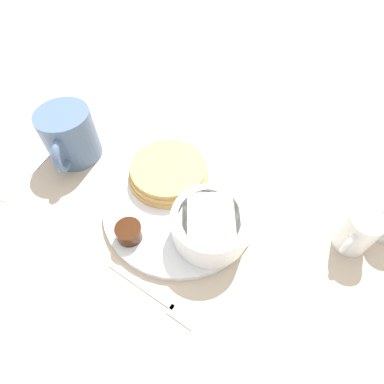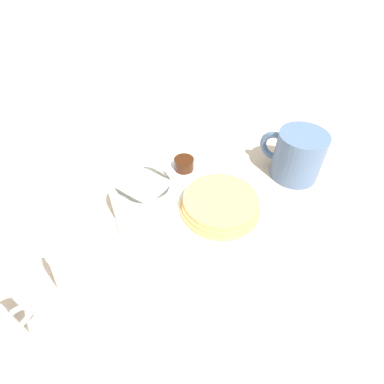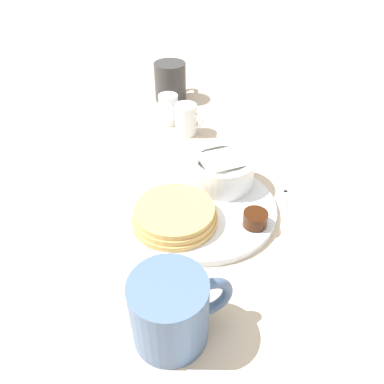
{
  "view_description": "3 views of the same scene",
  "coord_description": "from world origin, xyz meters",
  "px_view_note": "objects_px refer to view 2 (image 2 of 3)",
  "views": [
    {
      "loc": [
        -0.24,
        -0.12,
        0.4
      ],
      "look_at": [
        0.02,
        -0.01,
        0.03
      ],
      "focal_mm": 28.0,
      "sensor_mm": 36.0,
      "label": 1
    },
    {
      "loc": [
        0.3,
        -0.18,
        0.39
      ],
      "look_at": [
        -0.0,
        0.01,
        0.03
      ],
      "focal_mm": 28.0,
      "sensor_mm": 36.0,
      "label": 2
    },
    {
      "loc": [
        0.01,
        0.46,
        0.41
      ],
      "look_at": [
        0.02,
        -0.02,
        0.02
      ],
      "focal_mm": 35.0,
      "sensor_mm": 36.0,
      "label": 3
    }
  ],
  "objects_px": {
    "plate": "(187,206)",
    "coffee_mug": "(297,155)",
    "creamer_pitcher_near": "(32,287)",
    "fork": "(134,169)",
    "bowl": "(144,194)"
  },
  "relations": [
    {
      "from": "creamer_pitcher_near",
      "to": "fork",
      "type": "xyz_separation_m",
      "value": [
        -0.18,
        0.22,
        -0.03
      ]
    },
    {
      "from": "bowl",
      "to": "fork",
      "type": "height_order",
      "value": "bowl"
    },
    {
      "from": "bowl",
      "to": "fork",
      "type": "relative_size",
      "value": 0.77
    },
    {
      "from": "plate",
      "to": "bowl",
      "type": "xyz_separation_m",
      "value": [
        -0.03,
        -0.06,
        0.03
      ]
    },
    {
      "from": "fork",
      "to": "plate",
      "type": "bearing_deg",
      "value": 13.38
    },
    {
      "from": "bowl",
      "to": "plate",
      "type": "bearing_deg",
      "value": 60.77
    },
    {
      "from": "plate",
      "to": "coffee_mug",
      "type": "distance_m",
      "value": 0.23
    },
    {
      "from": "plate",
      "to": "creamer_pitcher_near",
      "type": "xyz_separation_m",
      "value": [
        0.03,
        -0.25,
        0.03
      ]
    },
    {
      "from": "bowl",
      "to": "coffee_mug",
      "type": "bearing_deg",
      "value": 76.28
    },
    {
      "from": "coffee_mug",
      "to": "creamer_pitcher_near",
      "type": "relative_size",
      "value": 1.75
    },
    {
      "from": "coffee_mug",
      "to": "fork",
      "type": "relative_size",
      "value": 0.84
    },
    {
      "from": "creamer_pitcher_near",
      "to": "bowl",
      "type": "bearing_deg",
      "value": 109.37
    },
    {
      "from": "bowl",
      "to": "creamer_pitcher_near",
      "type": "xyz_separation_m",
      "value": [
        0.07,
        -0.19,
        -0.0
      ]
    },
    {
      "from": "bowl",
      "to": "fork",
      "type": "distance_m",
      "value": 0.12
    },
    {
      "from": "creamer_pitcher_near",
      "to": "coffee_mug",
      "type": "bearing_deg",
      "value": 89.89
    }
  ]
}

